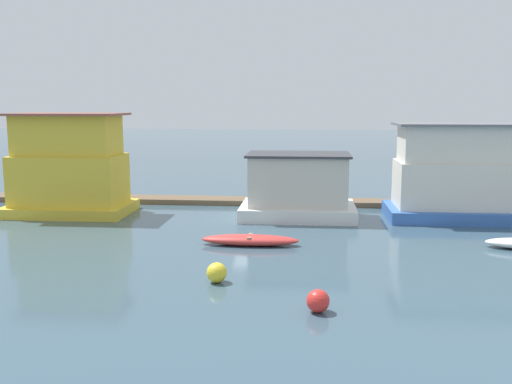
% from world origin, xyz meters
% --- Properties ---
extents(ground_plane, '(200.00, 200.00, 0.00)m').
position_xyz_m(ground_plane, '(0.00, 0.00, 0.00)').
color(ground_plane, '#385160').
extents(dock_walkway, '(33.80, 1.77, 0.30)m').
position_xyz_m(dock_walkway, '(0.00, 3.49, 0.15)').
color(dock_walkway, brown).
rests_on(dock_walkway, ground_plane).
extents(houseboat_yellow, '(6.34, 4.02, 5.35)m').
position_xyz_m(houseboat_yellow, '(-10.00, -0.45, 2.44)').
color(houseboat_yellow, gold).
rests_on(houseboat_yellow, ground_plane).
extents(houseboat_white, '(5.87, 4.13, 3.32)m').
position_xyz_m(houseboat_white, '(2.12, -0.26, 1.54)').
color(houseboat_white, white).
rests_on(houseboat_white, ground_plane).
extents(houseboat_blue, '(7.48, 4.02, 4.86)m').
position_xyz_m(houseboat_blue, '(10.43, 0.02, 2.24)').
color(houseboat_blue, '#3866B7').
rests_on(houseboat_blue, ground_plane).
extents(dinghy_red, '(4.08, 1.05, 0.44)m').
position_xyz_m(dinghy_red, '(0.24, -6.42, 0.22)').
color(dinghy_red, red).
rests_on(dinghy_red, ground_plane).
extents(mooring_post_near_right, '(0.32, 0.32, 1.43)m').
position_xyz_m(mooring_post_near_right, '(9.95, 2.36, 0.71)').
color(mooring_post_near_right, '#846B4C').
rests_on(mooring_post_near_right, ground_plane).
extents(mooring_post_near_left, '(0.21, 0.21, 2.12)m').
position_xyz_m(mooring_post_near_left, '(3.22, 2.36, 1.06)').
color(mooring_post_near_left, '#846B4C').
rests_on(mooring_post_near_left, ground_plane).
extents(buoy_yellow, '(0.68, 0.68, 0.68)m').
position_xyz_m(buoy_yellow, '(-0.34, -11.50, 0.34)').
color(buoy_yellow, yellow).
rests_on(buoy_yellow, ground_plane).
extents(buoy_red, '(0.66, 0.66, 0.66)m').
position_xyz_m(buoy_red, '(2.94, -13.92, 0.33)').
color(buoy_red, red).
rests_on(buoy_red, ground_plane).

